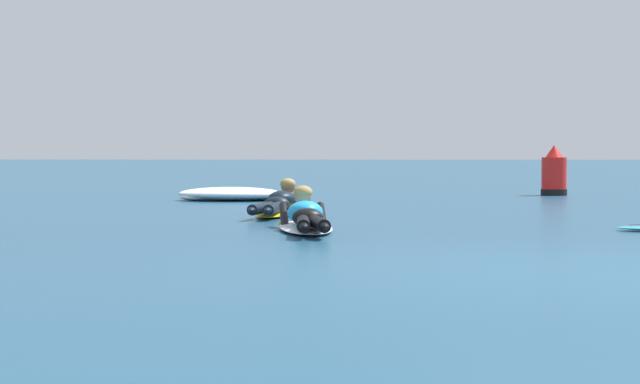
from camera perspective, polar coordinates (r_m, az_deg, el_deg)
ground_plane at (r=18.36m, az=7.07°, el=-0.60°), size 120.00×120.00×0.00m
surfer_near at (r=12.34m, az=-0.73°, el=-1.39°), size 0.78×2.49×0.54m
surfer_far at (r=15.20m, az=-2.05°, el=-0.68°), size 0.86×2.64×0.54m
whitewater_front at (r=19.42m, az=-4.61°, el=-0.11°), size 1.90×1.27×0.23m
channel_marker_buoy at (r=21.81m, az=11.93°, el=0.84°), size 0.50×0.50×0.97m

